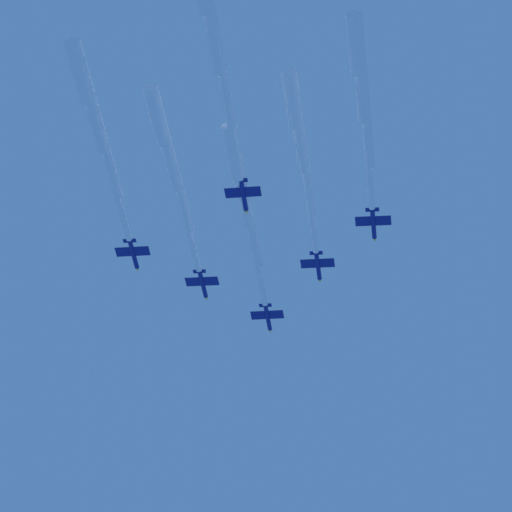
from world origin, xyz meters
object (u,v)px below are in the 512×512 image
jet_port_outer (214,37)px  jet_port_inner (170,162)px  jet_lead (244,199)px  jet_starboard_inner (300,145)px  jet_starboard_mid (362,94)px  jet_port_mid (96,123)px

jet_port_outer → jet_port_inner: bearing=-68.3°
jet_lead → jet_port_outer: jet_lead is taller
jet_starboard_inner → jet_port_outer: 33.79m
jet_port_inner → jet_port_outer: size_ratio=0.92×
jet_port_inner → jet_starboard_mid: jet_port_inner is taller
jet_starboard_inner → jet_port_outer: bearing=59.0°
jet_lead → jet_starboard_inner: bearing=137.0°
jet_lead → jet_starboard_inner: size_ratio=1.05×
jet_port_inner → jet_starboard_mid: size_ratio=1.04×
jet_port_outer → jet_lead: bearing=-95.2°
jet_port_inner → jet_port_outer: jet_port_inner is taller
jet_starboard_inner → jet_port_outer: (17.30, 28.82, -3.48)m
jet_lead → jet_port_outer: size_ratio=0.94×
jet_port_mid → jet_starboard_mid: size_ratio=1.05×
jet_lead → jet_port_mid: jet_lead is taller
jet_starboard_inner → jet_starboard_mid: (-13.40, 13.89, -2.91)m
jet_starboard_mid → jet_port_inner: bearing=-20.2°
jet_starboard_mid → jet_port_outer: bearing=25.9°
jet_port_inner → jet_lead: bearing=-146.2°
jet_starboard_mid → jet_port_outer: jet_starboard_mid is taller
jet_port_inner → jet_starboard_inner: 29.65m
jet_port_mid → jet_lead: bearing=-143.8°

